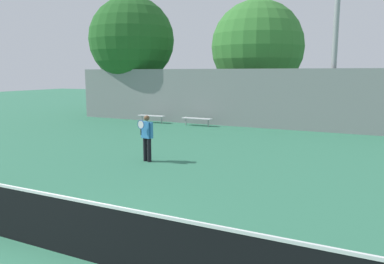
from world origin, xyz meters
name	(u,v)px	position (x,y,z in m)	size (l,w,h in m)	color
ground_plane	(60,253)	(0.00, 0.00, 0.00)	(100.00, 100.00, 0.00)	#337556
tennis_net	(58,224)	(0.00, 0.00, 0.53)	(11.81, 0.09, 1.05)	#195128
tennis_player	(147,136)	(-2.31, 6.36, 0.92)	(0.56, 0.46, 1.63)	black
bench_courtside_far	(197,119)	(-4.54, 15.12, 0.42)	(1.81, 0.40, 0.46)	silver
bench_adjacent_court	(152,116)	(-7.64, 15.12, 0.42)	(1.79, 0.40, 0.46)	silver
light_pole_near_left	(337,13)	(2.68, 16.43, 6.08)	(0.90, 0.60, 10.75)	#939399
back_fence	(279,99)	(0.00, 15.92, 1.65)	(27.05, 0.06, 3.29)	gray
tree_green_tall	(132,40)	(-10.72, 17.61, 5.30)	(5.86, 5.86, 8.24)	brown
tree_green_broad	(257,47)	(-2.43, 19.90, 4.72)	(6.02, 6.02, 7.74)	brown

